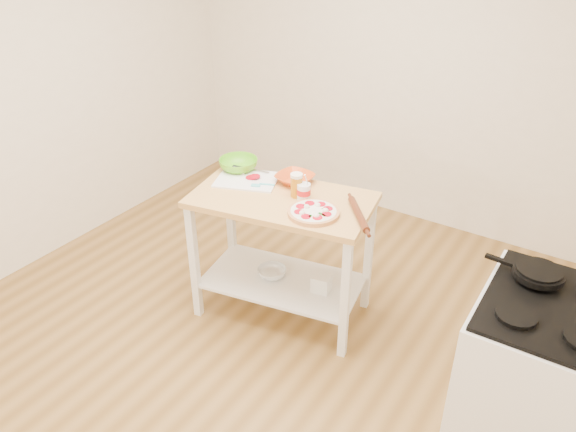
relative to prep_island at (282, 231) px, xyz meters
The scene contains 15 objects.
room_shell 0.86m from the prep_island, 90.02° to the right, with size 4.04×4.54×2.74m.
prep_island is the anchor object (origin of this frame).
gas_stove 1.70m from the prep_island, ahead, with size 0.66×0.77×1.11m.
skillet 1.57m from the prep_island, ahead, with size 0.38×0.24×0.03m.
pizza 0.40m from the prep_island, 15.71° to the right, with size 0.31×0.31×0.05m.
cutting_board 0.43m from the prep_island, 167.30° to the left, with size 0.48×0.42×0.04m.
spatula 0.33m from the prep_island, 166.08° to the left, with size 0.14×0.10×0.01m.
knife 0.53m from the prep_island, 156.40° to the left, with size 0.27×0.08×0.01m.
orange_bowl 0.36m from the prep_island, 100.99° to the left, with size 0.24×0.24×0.06m, color #D44F1B.
green_bowl 0.58m from the prep_island, 160.21° to the left, with size 0.26×0.26×0.08m, color #5DBF19.
beer_pint 0.34m from the prep_island, 40.97° to the left, with size 0.08×0.08×0.16m.
yogurt_tub 0.34m from the prep_island, 23.69° to the left, with size 0.09×0.09×0.18m.
rolling_pin 0.59m from the prep_island, ahead, with size 0.04×0.04×0.38m, color #5B2914.
shelf_glass_bowl 0.37m from the prep_island, behind, with size 0.20×0.20×0.06m, color silver.
shelf_bin 0.44m from the prep_island, ahead, with size 0.12×0.12×0.12m, color white.
Camera 1 is at (1.73, -2.09, 2.56)m, focal length 35.00 mm.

